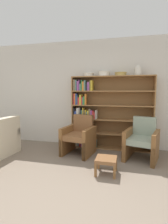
{
  "coord_description": "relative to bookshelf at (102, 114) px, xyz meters",
  "views": [
    {
      "loc": [
        0.78,
        -1.84,
        1.44
      ],
      "look_at": [
        -0.25,
        2.22,
        0.95
      ],
      "focal_mm": 28.0,
      "sensor_mm": 36.0,
      "label": 1
    }
  ],
  "objects": [
    {
      "name": "footstool",
      "position": [
        0.28,
        -1.41,
        -0.65
      ],
      "size": [
        0.36,
        0.36,
        0.29
      ],
      "color": "brown",
      "rests_on": "ground"
    },
    {
      "name": "armchair_cushioned",
      "position": [
        0.93,
        -0.55,
        -0.49
      ],
      "size": [
        0.8,
        0.82,
        0.88
      ],
      "rotation": [
        0.0,
        0.0,
        2.88
      ],
      "color": "brown",
      "rests_on": "ground"
    },
    {
      "name": "armchair_leather",
      "position": [
        -0.46,
        -0.55,
        -0.49
      ],
      "size": [
        0.74,
        0.78,
        0.88
      ],
      "rotation": [
        0.0,
        0.0,
        2.98
      ],
      "color": "brown",
      "rests_on": "ground"
    },
    {
      "name": "bowl_cream",
      "position": [
        0.03,
        -0.01,
        0.99
      ],
      "size": [
        0.29,
        0.29,
        0.12
      ],
      "color": "silver",
      "rests_on": "bookshelf"
    },
    {
      "name": "bowl_sage",
      "position": [
        0.43,
        -0.01,
        0.97
      ],
      "size": [
        0.29,
        0.29,
        0.08
      ],
      "color": "tan",
      "rests_on": "bookshelf"
    },
    {
      "name": "ground_plane",
      "position": [
        -0.16,
        -2.52,
        -0.89
      ],
      "size": [
        24.0,
        24.0,
        0.0
      ],
      "primitive_type": "plane",
      "color": "#7A6B5B"
    },
    {
      "name": "wall_back",
      "position": [
        -0.16,
        0.18,
        0.49
      ],
      "size": [
        12.0,
        0.06,
        2.75
      ],
      "color": "silver",
      "rests_on": "ground"
    },
    {
      "name": "bowl_slate",
      "position": [
        -0.36,
        -0.01,
        0.98
      ],
      "size": [
        0.25,
        0.25,
        0.09
      ],
      "color": "silver",
      "rests_on": "bookshelf"
    },
    {
      "name": "vase_tall",
      "position": [
        0.83,
        -0.01,
        1.03
      ],
      "size": [
        0.16,
        0.16,
        0.23
      ],
      "color": "silver",
      "rests_on": "bookshelf"
    },
    {
      "name": "bookshelf",
      "position": [
        0.0,
        0.0,
        0.0
      ],
      "size": [
        2.0,
        0.3,
        1.82
      ],
      "color": "olive",
      "rests_on": "ground"
    }
  ]
}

